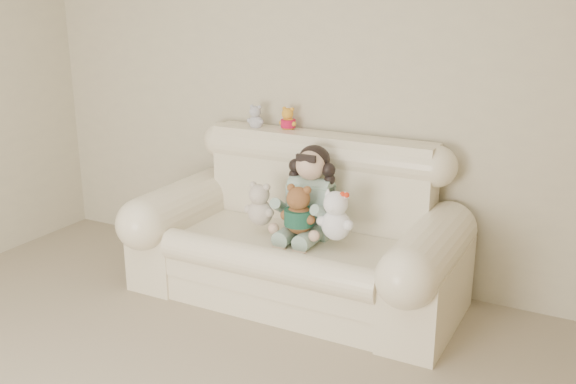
{
  "coord_description": "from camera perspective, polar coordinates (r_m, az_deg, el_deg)",
  "views": [
    {
      "loc": [
        1.91,
        -1.54,
        1.95
      ],
      "look_at": [
        0.09,
        1.9,
        0.75
      ],
      "focal_mm": 41.41,
      "sensor_mm": 36.0,
      "label": 1
    }
  ],
  "objects": [
    {
      "name": "sofa",
      "position": [
        4.23,
        0.63,
        -2.69
      ],
      "size": [
        2.1,
        0.95,
        1.03
      ],
      "primitive_type": null,
      "color": "beige",
      "rests_on": "floor"
    },
    {
      "name": "wall_back",
      "position": [
        4.51,
        2.59,
        8.87
      ],
      "size": [
        4.5,
        0.0,
        4.5
      ],
      "primitive_type": "plane",
      "rotation": [
        1.57,
        0.0,
        0.0
      ],
      "color": "#BAB094",
      "rests_on": "ground"
    },
    {
      "name": "brown_teddy",
      "position": [
        4.04,
        0.95,
        -1.12
      ],
      "size": [
        0.24,
        0.19,
        0.36
      ],
      "primitive_type": null,
      "rotation": [
        0.0,
        0.0,
        0.06
      ],
      "color": "brown",
      "rests_on": "sofa"
    },
    {
      "name": "yellow_mini_bear",
      "position": [
        4.52,
        0.02,
        6.45
      ],
      "size": [
        0.14,
        0.12,
        0.2
      ],
      "primitive_type": null,
      "rotation": [
        0.0,
        0.0,
        0.15
      ],
      "color": "gold",
      "rests_on": "sofa"
    },
    {
      "name": "white_cat",
      "position": [
        3.95,
        4.16,
        -1.56
      ],
      "size": [
        0.24,
        0.19,
        0.37
      ],
      "primitive_type": null,
      "rotation": [
        0.0,
        0.0,
        -0.04
      ],
      "color": "white",
      "rests_on": "sofa"
    },
    {
      "name": "cream_teddy",
      "position": [
        4.19,
        -2.41,
        -0.7
      ],
      "size": [
        0.24,
        0.2,
        0.33
      ],
      "primitive_type": null,
      "rotation": [
        0.0,
        0.0,
        0.18
      ],
      "color": "beige",
      "rests_on": "sofa"
    },
    {
      "name": "seated_child",
      "position": [
        4.2,
        1.98,
        0.1
      ],
      "size": [
        0.36,
        0.44,
        0.6
      ],
      "primitive_type": null,
      "rotation": [
        0.0,
        0.0,
        0.01
      ],
      "color": "#2F6D51",
      "rests_on": "sofa"
    },
    {
      "name": "grey_mini_plush",
      "position": [
        4.6,
        -2.77,
        6.62
      ],
      "size": [
        0.13,
        0.1,
        0.2
      ],
      "primitive_type": null,
      "rotation": [
        0.0,
        0.0,
        -0.01
      ],
      "color": "silver",
      "rests_on": "sofa"
    }
  ]
}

